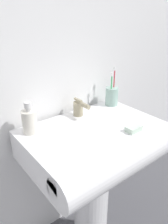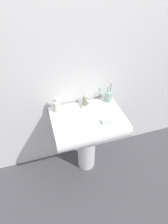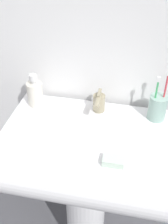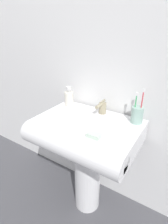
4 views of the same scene
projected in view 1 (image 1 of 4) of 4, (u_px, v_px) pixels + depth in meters
name	position (u px, v px, depth m)	size (l,w,h in m)	color
wall_back	(59.00, 21.00, 1.00)	(5.00, 0.05, 2.40)	white
sink_pedestal	(91.00, 198.00, 1.20)	(0.19, 0.19, 0.62)	white
sink_basin	(99.00, 144.00, 1.00)	(0.64, 0.47, 0.14)	white
faucet	(79.00, 108.00, 1.10)	(0.05, 0.11, 0.09)	tan
toothbrush_cup	(112.00, 96.00, 1.23)	(0.07, 0.07, 0.22)	#99BFB2
soap_bottle	(30.00, 121.00, 0.94)	(0.07, 0.07, 0.14)	silver
bar_soap	(134.00, 129.00, 0.97)	(0.07, 0.05, 0.02)	silver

